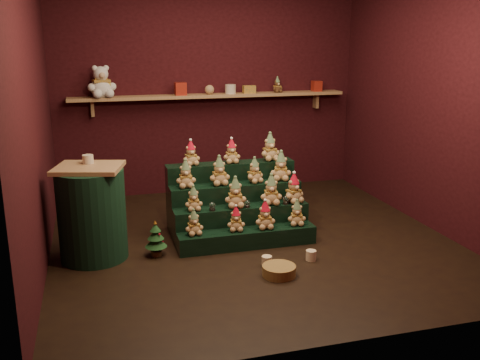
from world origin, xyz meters
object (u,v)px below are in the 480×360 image
object	(u,v)px
mug_left	(267,261)
mug_right	(311,255)
riser_tier_front	(247,238)
snow_globe_b	(247,204)
wicker_basket	(279,271)
snow_globe_c	(286,200)
mini_christmas_tree	(156,239)
side_table	(92,213)
brown_bear	(277,85)
snow_globe_a	(212,206)
white_bear	(101,77)

from	to	relation	value
mug_left	mug_right	size ratio (longest dim) A/B	0.98
riser_tier_front	snow_globe_b	xyz separation A→B (m)	(0.05, 0.16, 0.31)
riser_tier_front	wicker_basket	size ratio (longest dim) A/B	4.70
snow_globe_c	mini_christmas_tree	world-z (taller)	snow_globe_c
snow_globe_c	mug_left	bearing A→B (deg)	-122.70
snow_globe_b	side_table	xyz separation A→B (m)	(-1.52, -0.03, 0.05)
mini_christmas_tree	side_table	bearing A→B (deg)	168.62
snow_globe_c	brown_bear	size ratio (longest dim) A/B	0.44
mug_left	mug_right	world-z (taller)	mug_right
riser_tier_front	side_table	distance (m)	1.52
brown_bear	snow_globe_a	bearing A→B (deg)	-139.86
mini_christmas_tree	wicker_basket	xyz separation A→B (m)	(0.99, -0.74, -0.13)
side_table	mug_left	world-z (taller)	side_table
mug_left	mug_right	distance (m)	0.44
snow_globe_a	side_table	world-z (taller)	side_table
snow_globe_a	brown_bear	xyz separation A→B (m)	(1.31, 1.83, 1.02)
snow_globe_a	side_table	bearing A→B (deg)	-178.68
snow_globe_c	wicker_basket	size ratio (longest dim) A/B	0.30
snow_globe_a	mug_left	xyz separation A→B (m)	(0.36, -0.65, -0.36)
wicker_basket	mini_christmas_tree	bearing A→B (deg)	143.35
snow_globe_b	wicker_basket	xyz separation A→B (m)	(0.04, -0.88, -0.35)
riser_tier_front	mug_left	xyz separation A→B (m)	(0.04, -0.49, -0.04)
snow_globe_a	white_bear	xyz separation A→B (m)	(-0.96, 1.83, 1.16)
mug_left	wicker_basket	distance (m)	0.23
wicker_basket	snow_globe_c	bearing A→B (deg)	66.59
riser_tier_front	snow_globe_a	world-z (taller)	snow_globe_a
side_table	white_bear	distance (m)	2.18
mini_christmas_tree	brown_bear	distance (m)	3.01
mug_left	snow_globe_b	bearing A→B (deg)	89.70
snow_globe_b	mini_christmas_tree	world-z (taller)	snow_globe_b
mug_right	wicker_basket	distance (m)	0.47
riser_tier_front	mug_right	distance (m)	0.68
wicker_basket	white_bear	xyz separation A→B (m)	(-1.36, 2.70, 1.52)
snow_globe_c	mug_right	size ratio (longest dim) A/B	0.91
riser_tier_front	snow_globe_c	world-z (taller)	snow_globe_c
mini_christmas_tree	mug_right	distance (m)	1.48
mug_right	white_bear	distance (m)	3.39
snow_globe_b	snow_globe_c	world-z (taller)	snow_globe_c
riser_tier_front	mug_right	size ratio (longest dim) A/B	14.43
white_bear	riser_tier_front	bearing A→B (deg)	-66.66
riser_tier_front	snow_globe_c	bearing A→B (deg)	19.13
mug_left	white_bear	distance (m)	3.19
snow_globe_a	mini_christmas_tree	xyz separation A→B (m)	(-0.59, -0.14, -0.23)
wicker_basket	mug_right	bearing A→B (deg)	30.34
snow_globe_c	mug_right	bearing A→B (deg)	-87.82
mini_christmas_tree	brown_bear	xyz separation A→B (m)	(1.90, 1.97, 1.25)
snow_globe_a	wicker_basket	bearing A→B (deg)	-65.48
riser_tier_front	white_bear	size ratio (longest dim) A/B	2.88
snow_globe_c	brown_bear	world-z (taller)	brown_bear
wicker_basket	side_table	bearing A→B (deg)	151.39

